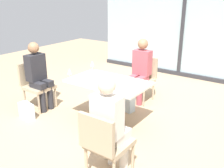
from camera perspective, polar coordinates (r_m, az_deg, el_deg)
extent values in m
plane|color=tan|center=(4.43, -0.75, -8.29)|extent=(12.00, 12.00, 0.00)
cube|color=#A0B7BC|center=(6.81, 15.63, 12.88)|extent=(4.67, 0.03, 2.70)
cube|color=#2D2D33|center=(6.78, 15.54, 12.86)|extent=(0.08, 0.06, 2.70)
cube|color=#2D2D33|center=(7.04, 14.58, 2.32)|extent=(4.67, 0.10, 0.10)
cube|color=silver|center=(4.15, -0.80, 0.42)|extent=(1.31, 0.78, 0.04)
cylinder|color=#4C4C51|center=(4.28, -0.77, -4.19)|extent=(0.14, 0.14, 0.69)
cylinder|color=#4C4C51|center=(4.43, -0.75, -8.15)|extent=(0.56, 0.56, 0.02)
cube|color=tan|center=(5.10, 6.31, 0.59)|extent=(0.46, 0.46, 0.06)
cube|color=tan|center=(5.24, 7.74, 3.80)|extent=(0.46, 0.05, 0.42)
cylinder|color=tan|center=(5.11, 3.16, -1.97)|extent=(0.04, 0.04, 0.39)
cylinder|color=tan|center=(4.93, 7.10, -2.95)|extent=(0.04, 0.04, 0.39)
cylinder|color=tan|center=(5.43, 5.41, -0.69)|extent=(0.04, 0.04, 0.39)
cylinder|color=tan|center=(5.26, 9.18, -1.56)|extent=(0.04, 0.04, 0.39)
cube|color=tan|center=(4.94, -15.91, -0.71)|extent=(0.46, 0.46, 0.06)
cube|color=tan|center=(5.06, -17.97, 2.42)|extent=(0.05, 0.46, 0.42)
cylinder|color=tan|center=(4.76, -15.97, -4.42)|extent=(0.04, 0.04, 0.39)
cylinder|color=tan|center=(5.00, -12.45, -2.94)|extent=(0.04, 0.04, 0.39)
cylinder|color=tan|center=(5.06, -18.86, -3.27)|extent=(0.04, 0.04, 0.39)
cylinder|color=tan|center=(5.28, -15.41, -1.93)|extent=(0.04, 0.04, 0.39)
cube|color=tan|center=(3.07, -0.51, -13.10)|extent=(0.46, 0.46, 0.06)
cube|color=tan|center=(2.77, -3.59, -11.20)|extent=(0.46, 0.05, 0.42)
cylinder|color=tan|center=(3.25, 4.64, -15.93)|extent=(0.04, 0.04, 0.39)
cylinder|color=tan|center=(3.43, -1.28, -13.72)|extent=(0.04, 0.04, 0.39)
cylinder|color=tan|center=(3.17, -5.77, -16.92)|extent=(0.04, 0.04, 0.39)
cylinder|color=#B24C56|center=(5.06, 4.36, -1.84)|extent=(0.11, 0.11, 0.45)
cube|color=#B24C56|center=(5.05, 5.01, 1.45)|extent=(0.13, 0.32, 0.11)
cylinder|color=#B24C56|center=(4.98, 6.14, -2.27)|extent=(0.11, 0.11, 0.45)
cube|color=#B24C56|center=(4.96, 6.80, 1.07)|extent=(0.13, 0.32, 0.11)
cube|color=#B24C56|center=(5.03, 6.75, 4.83)|extent=(0.34, 0.20, 0.48)
sphere|color=#936B4C|center=(4.95, 6.91, 8.86)|extent=(0.20, 0.20, 0.20)
cylinder|color=#28282D|center=(4.83, -15.18, -3.60)|extent=(0.11, 0.11, 0.45)
cube|color=#28282D|center=(4.80, -16.22, -0.26)|extent=(0.32, 0.13, 0.11)
cylinder|color=#28282D|center=(4.94, -13.60, -2.95)|extent=(0.11, 0.11, 0.45)
cube|color=#28282D|center=(4.91, -14.61, 0.33)|extent=(0.32, 0.13, 0.11)
cube|color=#28282D|center=(4.87, -16.70, 3.61)|extent=(0.20, 0.34, 0.48)
sphere|color=#936B4C|center=(4.78, -17.13, 7.75)|extent=(0.20, 0.20, 0.20)
cylinder|color=silver|center=(3.26, 2.71, -15.09)|extent=(0.11, 0.11, 0.45)
cube|color=silver|center=(3.04, 1.80, -11.61)|extent=(0.13, 0.32, 0.11)
cylinder|color=silver|center=(3.34, 0.03, -14.08)|extent=(0.11, 0.11, 0.45)
cube|color=silver|center=(3.12, -1.00, -10.62)|extent=(0.13, 0.32, 0.11)
cube|color=silver|center=(2.84, -1.12, -7.11)|extent=(0.34, 0.20, 0.48)
sphere|color=beige|center=(2.70, -1.17, -0.28)|extent=(0.20, 0.20, 0.20)
cylinder|color=silver|center=(3.87, -3.20, -0.71)|extent=(0.06, 0.06, 0.00)
cylinder|color=silver|center=(3.86, -3.21, -0.08)|extent=(0.01, 0.01, 0.08)
cone|color=silver|center=(3.83, -3.24, 1.19)|extent=(0.07, 0.07, 0.09)
cylinder|color=silver|center=(4.28, -9.36, 1.06)|extent=(0.06, 0.06, 0.00)
cylinder|color=silver|center=(4.26, -9.39, 1.64)|extent=(0.01, 0.01, 0.08)
cone|color=silver|center=(4.24, -9.46, 2.79)|extent=(0.07, 0.07, 0.09)
cylinder|color=silver|center=(3.88, -1.27, -0.65)|extent=(0.06, 0.06, 0.00)
cylinder|color=silver|center=(3.86, -1.28, -0.03)|extent=(0.01, 0.01, 0.08)
cone|color=silver|center=(3.83, -1.29, 1.24)|extent=(0.07, 0.07, 0.09)
cylinder|color=silver|center=(4.71, -4.40, 3.01)|extent=(0.06, 0.06, 0.00)
cylinder|color=silver|center=(4.69, -4.41, 3.54)|extent=(0.01, 0.01, 0.08)
cone|color=silver|center=(4.67, -4.44, 4.60)|extent=(0.07, 0.07, 0.09)
cylinder|color=white|center=(4.09, -6.89, 0.95)|extent=(0.08, 0.08, 0.09)
cube|color=black|center=(4.01, -2.03, 0.09)|extent=(0.11, 0.16, 0.01)
cube|color=silver|center=(4.77, 3.21, -4.34)|extent=(0.32, 0.20, 0.28)
cube|color=silver|center=(4.71, -18.55, -5.74)|extent=(0.33, 0.22, 0.28)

